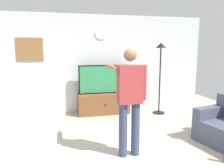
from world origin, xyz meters
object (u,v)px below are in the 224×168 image
Objects in this scene: television at (103,79)px; floor_lamp at (160,63)px; framed_picture at (30,49)px; person_standing_nearer_lamp at (129,96)px; tv_stand at (104,103)px; wall_clock at (101,33)px.

floor_lamp reaches higher than television.
framed_picture is at bearing 172.46° from television.
floor_lamp is at bearing 53.56° from person_standing_nearer_lamp.
tv_stand is 0.78× the size of person_standing_nearer_lamp.
framed_picture is 3.45m from floor_lamp.
wall_clock is 0.17× the size of floor_lamp.
wall_clock reaches higher than framed_picture.
framed_picture is at bearing 179.85° from wall_clock.
wall_clock is 1.82m from floor_lamp.
television is at bearing -90.00° from wall_clock.
television is at bearing 88.53° from person_standing_nearer_lamp.
television is 0.75× the size of person_standing_nearer_lamp.
framed_picture is 0.37× the size of person_standing_nearer_lamp.
person_standing_nearer_lamp reaches higher than television.
wall_clock is (-0.00, 0.29, 1.92)m from tv_stand.
floor_lamp is 1.08× the size of person_standing_nearer_lamp.
framed_picture is (-1.88, 0.30, 1.48)m from tv_stand.
floor_lamp is (1.49, -0.35, 1.10)m from tv_stand.
tv_stand is 2.11× the size of framed_picture.
framed_picture reaches higher than tv_stand.
floor_lamp is at bearing -13.17° from tv_stand.
wall_clock reaches higher than person_standing_nearer_lamp.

